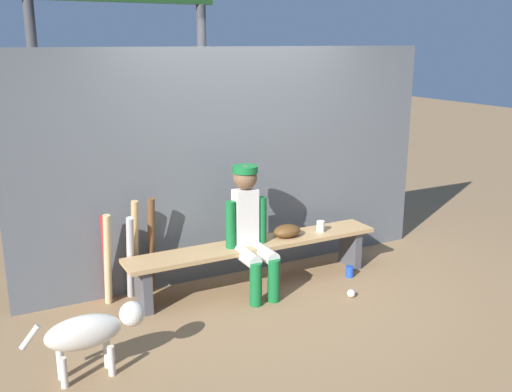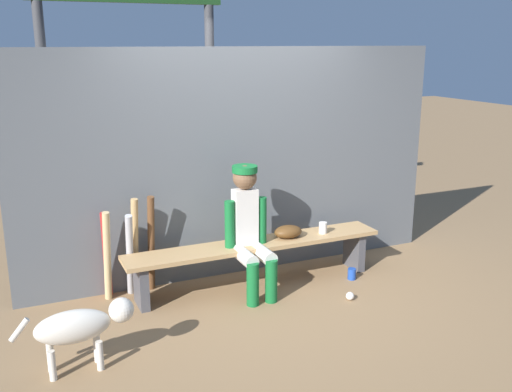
% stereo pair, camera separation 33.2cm
% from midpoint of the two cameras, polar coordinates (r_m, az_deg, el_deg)
% --- Properties ---
extents(ground_plane, '(30.00, 30.00, 0.00)m').
position_cam_midpoint_polar(ground_plane, '(5.60, 1.72, -8.77)').
color(ground_plane, olive).
extents(chainlink_fence, '(4.29, 0.03, 2.21)m').
position_cam_midpoint_polar(chainlink_fence, '(5.61, 0.05, 3.13)').
color(chainlink_fence, '#595E63').
rests_on(chainlink_fence, ground_plane).
extents(dugout_bench, '(2.50, 0.36, 0.43)m').
position_cam_midpoint_polar(dugout_bench, '(5.48, 1.74, -5.51)').
color(dugout_bench, tan).
rests_on(dugout_bench, ground_plane).
extents(player_seated, '(0.41, 0.55, 1.18)m').
position_cam_midpoint_polar(player_seated, '(5.24, 1.18, -3.04)').
color(player_seated, silver).
rests_on(player_seated, ground_plane).
extents(baseball_glove, '(0.28, 0.20, 0.12)m').
position_cam_midpoint_polar(baseball_glove, '(5.57, 4.87, -3.53)').
color(baseball_glove, '#593819').
rests_on(baseball_glove, dugout_bench).
extents(bat_wood_dark, '(0.07, 0.19, 0.93)m').
position_cam_midpoint_polar(bat_wood_dark, '(5.37, -8.52, -4.69)').
color(bat_wood_dark, brown).
rests_on(bat_wood_dark, ground_plane).
extents(bat_wood_tan, '(0.09, 0.17, 0.92)m').
position_cam_midpoint_polar(bat_wood_tan, '(5.34, -10.08, -4.94)').
color(bat_wood_tan, tan).
rests_on(bat_wood_tan, ground_plane).
extents(bat_aluminum_silver, '(0.09, 0.26, 0.81)m').
position_cam_midpoint_polar(bat_aluminum_silver, '(5.29, -10.54, -5.77)').
color(bat_aluminum_silver, '#B7B7BC').
rests_on(bat_aluminum_silver, ground_plane).
extents(bat_wood_natural, '(0.08, 0.18, 0.85)m').
position_cam_midpoint_polar(bat_wood_natural, '(5.25, -12.66, -5.85)').
color(bat_wood_natural, tan).
rests_on(bat_wood_natural, ground_plane).
extents(bat_aluminum_red, '(0.10, 0.19, 0.82)m').
position_cam_midpoint_polar(bat_aluminum_red, '(5.33, -12.76, -5.69)').
color(bat_aluminum_red, '#B22323').
rests_on(bat_aluminum_red, ground_plane).
extents(baseball, '(0.07, 0.07, 0.07)m').
position_cam_midpoint_polar(baseball, '(5.39, 11.00, -9.65)').
color(baseball, white).
rests_on(baseball, ground_plane).
extents(cup_on_ground, '(0.08, 0.08, 0.11)m').
position_cam_midpoint_polar(cup_on_ground, '(5.82, 11.03, -7.55)').
color(cup_on_ground, '#1E47AD').
rests_on(cup_on_ground, ground_plane).
extents(cup_on_bench, '(0.08, 0.08, 0.11)m').
position_cam_midpoint_polar(cup_on_bench, '(5.74, 8.25, -3.12)').
color(cup_on_bench, silver).
rests_on(cup_on_bench, dugout_bench).
extents(scoreboard, '(2.21, 0.27, 3.70)m').
position_cam_midpoint_polar(scoreboard, '(6.15, -10.34, 17.96)').
color(scoreboard, '#3F3F42').
rests_on(scoreboard, ground_plane).
extents(dog, '(0.84, 0.20, 0.49)m').
position_cam_midpoint_polar(dog, '(4.27, -14.65, -12.27)').
color(dog, beige).
rests_on(dog, ground_plane).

